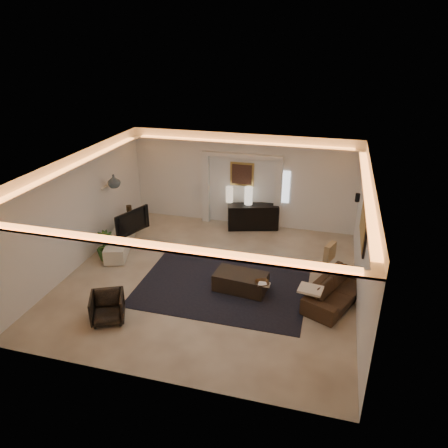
% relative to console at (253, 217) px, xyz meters
% --- Properties ---
extents(floor, '(7.00, 7.00, 0.00)m').
position_rel_console_xyz_m(floor, '(-0.44, -3.18, -0.40)').
color(floor, beige).
rests_on(floor, ground).
extents(ceiling, '(7.00, 7.00, 0.00)m').
position_rel_console_xyz_m(ceiling, '(-0.44, -3.18, 2.50)').
color(ceiling, white).
rests_on(ceiling, ground).
extents(wall_back, '(7.00, 0.00, 7.00)m').
position_rel_console_xyz_m(wall_back, '(-0.44, 0.32, 1.05)').
color(wall_back, white).
rests_on(wall_back, ground).
extents(wall_front, '(7.00, 0.00, 7.00)m').
position_rel_console_xyz_m(wall_front, '(-0.44, -6.68, 1.05)').
color(wall_front, white).
rests_on(wall_front, ground).
extents(wall_left, '(0.00, 7.00, 7.00)m').
position_rel_console_xyz_m(wall_left, '(-3.94, -3.18, 1.05)').
color(wall_left, white).
rests_on(wall_left, ground).
extents(wall_right, '(0.00, 7.00, 7.00)m').
position_rel_console_xyz_m(wall_right, '(3.06, -3.18, 1.05)').
color(wall_right, white).
rests_on(wall_right, ground).
extents(cove_soffit, '(7.00, 7.00, 0.04)m').
position_rel_console_xyz_m(cove_soffit, '(-0.44, -3.18, 2.22)').
color(cove_soffit, silver).
rests_on(cove_soffit, ceiling).
extents(daylight_slit, '(0.25, 0.03, 1.00)m').
position_rel_console_xyz_m(daylight_slit, '(0.91, 0.30, 0.95)').
color(daylight_slit, white).
rests_on(daylight_slit, wall_back).
extents(area_rug, '(4.00, 3.00, 0.01)m').
position_rel_console_xyz_m(area_rug, '(-0.04, -3.38, -0.39)').
color(area_rug, black).
rests_on(area_rug, ground).
extents(pilaster_left, '(0.22, 0.20, 2.20)m').
position_rel_console_xyz_m(pilaster_left, '(-1.59, 0.22, 0.70)').
color(pilaster_left, silver).
rests_on(pilaster_left, ground).
extents(pilaster_right, '(0.22, 0.20, 2.20)m').
position_rel_console_xyz_m(pilaster_right, '(0.71, 0.22, 0.70)').
color(pilaster_right, silver).
rests_on(pilaster_right, ground).
extents(alcove_header, '(2.52, 0.20, 0.12)m').
position_rel_console_xyz_m(alcove_header, '(-0.44, 0.22, 1.85)').
color(alcove_header, silver).
rests_on(alcove_header, wall_back).
extents(painting_frame, '(0.74, 0.04, 0.74)m').
position_rel_console_xyz_m(painting_frame, '(-0.44, 0.29, 1.25)').
color(painting_frame, tan).
rests_on(painting_frame, wall_back).
extents(painting_canvas, '(0.62, 0.02, 0.62)m').
position_rel_console_xyz_m(painting_canvas, '(-0.44, 0.26, 1.25)').
color(painting_canvas, '#4C2D1E').
rests_on(painting_canvas, wall_back).
extents(art_panel_frame, '(0.04, 1.64, 0.74)m').
position_rel_console_xyz_m(art_panel_frame, '(3.03, -2.88, 1.30)').
color(art_panel_frame, black).
rests_on(art_panel_frame, wall_right).
extents(art_panel_gold, '(0.02, 1.50, 0.62)m').
position_rel_console_xyz_m(art_panel_gold, '(3.01, -2.88, 1.30)').
color(art_panel_gold, tan).
rests_on(art_panel_gold, wall_right).
extents(wall_sconce, '(0.12, 0.12, 0.22)m').
position_rel_console_xyz_m(wall_sconce, '(2.94, -0.98, 1.28)').
color(wall_sconce, black).
rests_on(wall_sconce, wall_right).
extents(wall_niche, '(0.10, 0.55, 0.04)m').
position_rel_console_xyz_m(wall_niche, '(-3.88, -1.78, 1.25)').
color(wall_niche, silver).
rests_on(wall_niche, wall_left).
extents(console, '(1.62, 0.91, 0.77)m').
position_rel_console_xyz_m(console, '(0.00, 0.00, 0.00)').
color(console, black).
rests_on(console, ground).
extents(lamp_left, '(0.24, 0.24, 0.49)m').
position_rel_console_xyz_m(lamp_left, '(-0.77, 0.07, 0.69)').
color(lamp_left, beige).
rests_on(lamp_left, console).
extents(lamp_right, '(0.27, 0.27, 0.55)m').
position_rel_console_xyz_m(lamp_right, '(-0.16, 0.04, 0.69)').
color(lamp_right, white).
rests_on(lamp_right, console).
extents(media_ledge, '(1.14, 2.20, 0.40)m').
position_rel_console_xyz_m(media_ledge, '(-3.35, -2.27, -0.17)').
color(media_ledge, beige).
rests_on(media_ledge, ground).
extents(tv, '(1.18, 0.57, 0.69)m').
position_rel_console_xyz_m(tv, '(-3.13, -2.06, 0.40)').
color(tv, black).
rests_on(tv, media_ledge).
extents(figurine, '(0.16, 0.16, 0.43)m').
position_rel_console_xyz_m(figurine, '(-3.59, -1.20, 0.24)').
color(figurine, '#322210').
rests_on(figurine, media_ledge).
extents(ginger_jar, '(0.45, 0.45, 0.37)m').
position_rel_console_xyz_m(ginger_jar, '(-3.59, -1.89, 1.46)').
color(ginger_jar, '#404A5C').
rests_on(ginger_jar, wall_niche).
extents(plant, '(0.63, 0.63, 0.81)m').
position_rel_console_xyz_m(plant, '(-3.42, -2.98, 0.01)').
color(plant, '#2C531E').
rests_on(plant, ground).
extents(sofa, '(2.15, 1.54, 0.59)m').
position_rel_console_xyz_m(sofa, '(2.63, -3.36, -0.11)').
color(sofa, black).
rests_on(sofa, ground).
extents(throw_blanket, '(0.56, 0.49, 0.06)m').
position_rel_console_xyz_m(throw_blanket, '(2.06, -3.90, 0.15)').
color(throw_blanket, white).
rests_on(throw_blanket, sofa).
extents(throw_pillow, '(0.30, 0.47, 0.45)m').
position_rel_console_xyz_m(throw_pillow, '(2.39, -2.05, 0.15)').
color(throw_pillow, tan).
rests_on(throw_pillow, sofa).
extents(coffee_table, '(1.29, 0.79, 0.46)m').
position_rel_console_xyz_m(coffee_table, '(0.42, -3.48, -0.20)').
color(coffee_table, black).
rests_on(coffee_table, ground).
extents(bowl, '(0.42, 0.42, 0.08)m').
position_rel_console_xyz_m(bowl, '(0.98, -3.81, 0.05)').
color(bowl, '#372412').
rests_on(bowl, coffee_table).
extents(magazine, '(0.26, 0.19, 0.03)m').
position_rel_console_xyz_m(magazine, '(1.03, -3.81, 0.02)').
color(magazine, silver).
rests_on(magazine, coffee_table).
extents(armchair, '(0.90, 0.91, 0.63)m').
position_rel_console_xyz_m(armchair, '(-2.03, -5.35, -0.09)').
color(armchair, black).
rests_on(armchair, ground).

